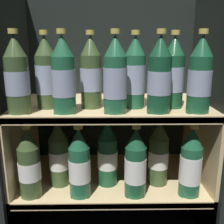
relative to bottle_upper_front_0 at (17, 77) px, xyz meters
The scene contains 21 objects.
fridge_back_wall 0.45m from the bottle_upper_front_0, 50.30° to the left, with size 0.69×0.02×0.85m, color black.
fridge_side_left 0.20m from the bottle_upper_front_0, 114.80° to the left, with size 0.02×0.41×0.85m, color black.
fridge_side_right 0.64m from the bottle_upper_front_0, 12.49° to the left, with size 0.02×0.41×0.85m, color black.
shelf_lower 0.51m from the bottle_upper_front_0, 24.39° to the left, with size 0.65×0.37×0.19m.
shelf_upper 0.37m from the bottle_upper_front_0, 24.93° to the left, with size 0.65×0.37×0.46m.
bottle_upper_front_0 is the anchor object (origin of this frame).
bottle_upper_front_1 0.13m from the bottle_upper_front_0, ahead, with size 0.07×0.07×0.24m.
bottle_upper_front_2 0.28m from the bottle_upper_front_0, ahead, with size 0.07×0.07×0.24m.
bottle_upper_front_3 0.41m from the bottle_upper_front_0, ahead, with size 0.07×0.07×0.24m.
bottle_upper_front_4 0.53m from the bottle_upper_front_0, ahead, with size 0.07×0.07×0.24m.
bottle_upper_back_0 0.10m from the bottle_upper_front_0, 49.27° to the left, with size 0.07×0.07×0.24m.
bottle_upper_back_1 0.22m from the bottle_upper_front_0, 20.40° to the left, with size 0.07×0.07×0.24m.
bottle_upper_back_2 0.35m from the bottle_upper_front_0, 12.57° to the left, with size 0.07×0.07×0.24m.
bottle_upper_back_3 0.47m from the bottle_upper_front_0, ahead, with size 0.07×0.07×0.24m.
bottle_lower_front_0 0.28m from the bottle_upper_front_0, ahead, with size 0.07×0.07×0.24m.
bottle_lower_front_1 0.32m from the bottle_upper_front_0, ahead, with size 0.07×0.07×0.24m.
bottle_lower_front_2 0.44m from the bottle_upper_front_0, ahead, with size 0.07×0.07×0.24m.
bottle_lower_front_3 0.59m from the bottle_upper_front_0, ahead, with size 0.07×0.07×0.24m.
bottle_lower_back_0 0.30m from the bottle_upper_front_0, 40.04° to the left, with size 0.07×0.07×0.24m.
bottle_lower_back_1 0.39m from the bottle_upper_front_0, 16.61° to the left, with size 0.07×0.07×0.24m.
bottle_lower_back_2 0.52m from the bottle_upper_front_0, 10.07° to the left, with size 0.07×0.07×0.24m.
Camera 1 is at (-0.01, -0.70, 0.66)m, focal length 42.00 mm.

